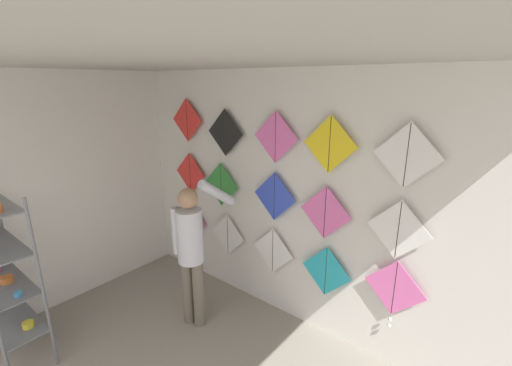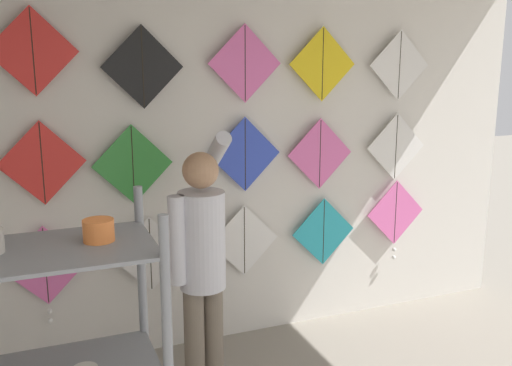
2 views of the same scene
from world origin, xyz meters
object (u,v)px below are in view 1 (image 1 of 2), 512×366
(kite_0, at_px, (191,222))
(kite_13, at_px, (330,145))
(kite_7, at_px, (274,197))
(kite_6, at_px, (221,184))
(kite_12, at_px, (276,137))
(kite_11, at_px, (225,133))
(kite_10, at_px, (187,120))
(shopkeeper, at_px, (191,245))
(kite_3, at_px, (326,271))
(kite_8, at_px, (325,213))
(kite_5, at_px, (190,173))
(kite_1, at_px, (228,235))
(kite_2, at_px, (273,251))
(kite_14, at_px, (407,155))
(kite_9, at_px, (398,230))
(kite_4, at_px, (394,291))

(kite_0, distance_m, kite_13, 2.45)
(kite_7, bearing_deg, kite_13, 0.00)
(kite_6, xyz_separation_m, kite_13, (1.45, 0.00, 0.67))
(kite_0, relative_size, kite_12, 1.25)
(kite_11, distance_m, kite_13, 1.35)
(kite_10, distance_m, kite_12, 1.41)
(shopkeeper, bearing_deg, kite_11, 86.42)
(kite_13, bearing_deg, kite_11, 180.00)
(kite_6, height_order, kite_13, kite_13)
(kite_3, bearing_deg, kite_8, 180.00)
(kite_5, distance_m, kite_13, 2.12)
(kite_8, height_order, kite_10, kite_10)
(kite_3, distance_m, kite_10, 2.51)
(kite_0, distance_m, kite_11, 1.50)
(kite_3, distance_m, kite_11, 1.92)
(kite_1, distance_m, kite_5, 0.98)
(kite_0, distance_m, kite_6, 0.91)
(shopkeeper, relative_size, kite_2, 3.11)
(kite_13, relative_size, kite_14, 1.00)
(kite_8, height_order, kite_11, kite_11)
(kite_1, bearing_deg, kite_6, 180.00)
(kite_13, bearing_deg, kite_2, 180.00)
(kite_6, height_order, kite_12, kite_12)
(kite_9, bearing_deg, kite_1, 180.00)
(kite_8, height_order, kite_12, kite_12)
(kite_8, height_order, kite_9, kite_9)
(kite_4, bearing_deg, kite_6, 179.98)
(kite_6, bearing_deg, kite_0, -179.94)
(kite_0, xyz_separation_m, kite_12, (1.43, 0.00, 1.34))
(shopkeeper, distance_m, kite_10, 1.65)
(kite_12, bearing_deg, kite_8, 0.00)
(shopkeeper, height_order, kite_12, kite_12)
(kite_14, bearing_deg, kite_12, 180.00)
(kite_0, distance_m, kite_5, 0.72)
(kite_11, bearing_deg, kite_8, 0.00)
(kite_4, bearing_deg, kite_8, 179.95)
(kite_12, bearing_deg, kite_11, 180.00)
(kite_2, distance_m, kite_13, 1.46)
(kite_5, xyz_separation_m, kite_13, (2.03, 0.00, 0.62))
(kite_7, bearing_deg, kite_1, 180.00)
(kite_0, xyz_separation_m, kite_14, (2.75, 0.00, 1.33))
(kite_5, height_order, kite_14, kite_14)
(kite_3, bearing_deg, shopkeeper, -149.19)
(kite_3, distance_m, kite_14, 1.46)
(kite_0, xyz_separation_m, kite_2, (1.42, 0.00, 0.03))
(kite_11, bearing_deg, kite_6, 180.00)
(kite_14, bearing_deg, kite_9, 0.00)
(kite_3, bearing_deg, kite_7, 180.00)
(kite_2, height_order, kite_3, kite_2)
(kite_3, relative_size, kite_14, 1.00)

